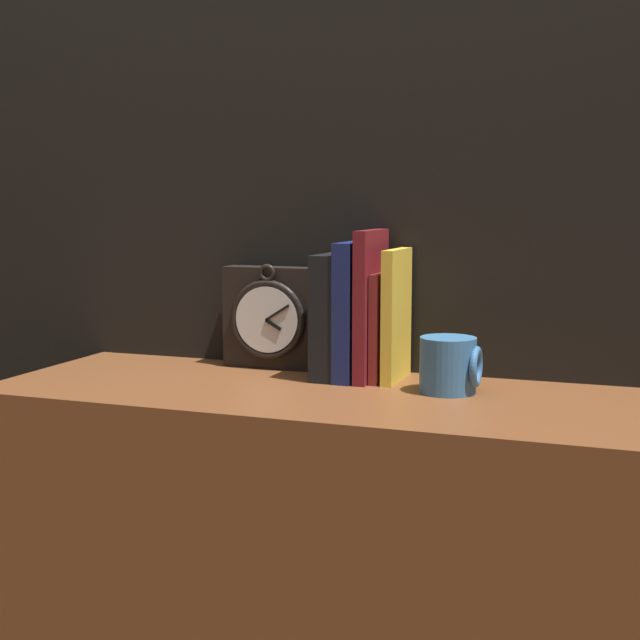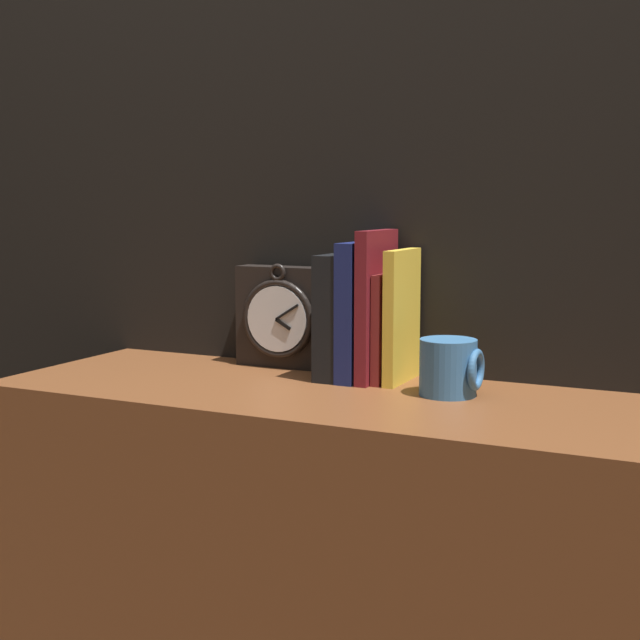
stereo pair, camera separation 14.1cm
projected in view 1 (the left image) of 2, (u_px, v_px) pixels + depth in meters
The scene contains 8 objects.
wall_back at pixel (363, 125), 1.58m from camera, with size 6.00×0.05×2.60m.
clock at pixel (273, 317), 1.62m from camera, with size 0.18×0.06×0.19m.
book_slot0_black at pixel (333, 316), 1.53m from camera, with size 0.04×0.14×0.21m.
book_slot1_navy at pixel (353, 310), 1.52m from camera, with size 0.03×0.14×0.23m.
book_slot2_maroon at pixel (371, 305), 1.51m from camera, with size 0.02×0.14×0.25m.
book_slot3_maroon at pixel (383, 326), 1.51m from camera, with size 0.02×0.13×0.18m.
book_slot4_yellow at pixel (396, 315), 1.50m from camera, with size 0.02×0.13×0.22m.
mug at pixel (450, 365), 1.41m from camera, with size 0.10×0.09×0.09m.
Camera 1 is at (0.48, -1.32, 1.17)m, focal length 50.00 mm.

